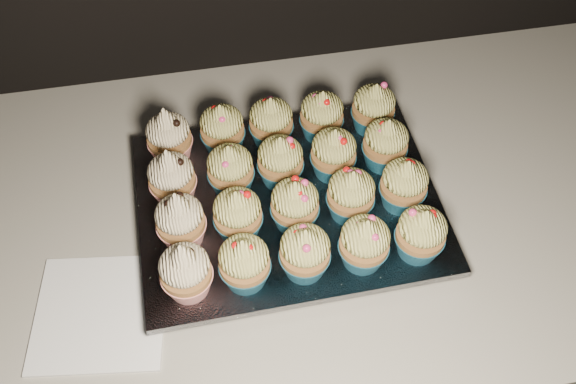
% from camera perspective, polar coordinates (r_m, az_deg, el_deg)
% --- Properties ---
extents(cabinet, '(2.40, 0.60, 0.86)m').
position_cam_1_polar(cabinet, '(1.31, -3.69, -13.88)').
color(cabinet, black).
rests_on(cabinet, ground).
extents(worktop, '(2.44, 0.64, 0.04)m').
position_cam_1_polar(worktop, '(0.92, -5.12, -2.36)').
color(worktop, beige).
rests_on(worktop, cabinet).
extents(napkin, '(0.18, 0.18, 0.00)m').
position_cam_1_polar(napkin, '(0.84, -16.34, -10.23)').
color(napkin, white).
rests_on(napkin, worktop).
extents(baking_tray, '(0.38, 0.29, 0.02)m').
position_cam_1_polar(baking_tray, '(0.88, 0.00, -1.55)').
color(baking_tray, black).
rests_on(baking_tray, worktop).
extents(foil_lining, '(0.41, 0.32, 0.01)m').
position_cam_1_polar(foil_lining, '(0.87, 0.00, -0.89)').
color(foil_lining, silver).
rests_on(foil_lining, baking_tray).
extents(cupcake_0, '(0.06, 0.06, 0.10)m').
position_cam_1_polar(cupcake_0, '(0.77, -9.10, -6.92)').
color(cupcake_0, red).
rests_on(cupcake_0, foil_lining).
extents(cupcake_1, '(0.06, 0.06, 0.08)m').
position_cam_1_polar(cupcake_1, '(0.77, -3.90, -6.27)').
color(cupcake_1, '#195876').
rests_on(cupcake_1, foil_lining).
extents(cupcake_2, '(0.06, 0.06, 0.08)m').
position_cam_1_polar(cupcake_2, '(0.77, 1.51, -5.36)').
color(cupcake_2, '#195876').
rests_on(cupcake_2, foil_lining).
extents(cupcake_3, '(0.06, 0.06, 0.08)m').
position_cam_1_polar(cupcake_3, '(0.79, 6.80, -4.51)').
color(cupcake_3, '#195876').
rests_on(cupcake_3, foil_lining).
extents(cupcake_4, '(0.06, 0.06, 0.08)m').
position_cam_1_polar(cupcake_4, '(0.80, 11.74, -3.62)').
color(cupcake_4, '#195876').
rests_on(cupcake_4, foil_lining).
extents(cupcake_5, '(0.06, 0.06, 0.10)m').
position_cam_1_polar(cupcake_5, '(0.81, -9.56, -2.47)').
color(cupcake_5, red).
rests_on(cupcake_5, foil_lining).
extents(cupcake_6, '(0.06, 0.06, 0.08)m').
position_cam_1_polar(cupcake_6, '(0.81, -4.50, -2.00)').
color(cupcake_6, '#195876').
rests_on(cupcake_6, foil_lining).
extents(cupcake_7, '(0.06, 0.06, 0.08)m').
position_cam_1_polar(cupcake_7, '(0.81, 0.61, -1.14)').
color(cupcake_7, '#195876').
rests_on(cupcake_7, foil_lining).
extents(cupcake_8, '(0.06, 0.06, 0.08)m').
position_cam_1_polar(cupcake_8, '(0.83, 5.61, -0.24)').
color(cupcake_8, '#195876').
rests_on(cupcake_8, foil_lining).
extents(cupcake_9, '(0.06, 0.06, 0.08)m').
position_cam_1_polar(cupcake_9, '(0.85, 10.27, 0.66)').
color(cupcake_9, '#195876').
rests_on(cupcake_9, foil_lining).
extents(cupcake_10, '(0.06, 0.06, 0.10)m').
position_cam_1_polar(cupcake_10, '(0.85, -10.30, 1.28)').
color(cupcake_10, red).
rests_on(cupcake_10, foil_lining).
extents(cupcake_11, '(0.06, 0.06, 0.08)m').
position_cam_1_polar(cupcake_11, '(0.85, -5.14, 2.00)').
color(cupcake_11, '#195876').
rests_on(cupcake_11, foil_lining).
extents(cupcake_12, '(0.06, 0.06, 0.08)m').
position_cam_1_polar(cupcake_12, '(0.86, -0.69, 2.79)').
color(cupcake_12, '#195876').
rests_on(cupcake_12, foil_lining).
extents(cupcake_13, '(0.06, 0.06, 0.08)m').
position_cam_1_polar(cupcake_13, '(0.87, 4.06, 3.46)').
color(cupcake_13, '#195876').
rests_on(cupcake_13, foil_lining).
extents(cupcake_14, '(0.06, 0.06, 0.08)m').
position_cam_1_polar(cupcake_14, '(0.89, 8.66, 4.27)').
color(cupcake_14, '#195876').
rests_on(cupcake_14, foil_lining).
extents(cupcake_15, '(0.06, 0.06, 0.10)m').
position_cam_1_polar(cupcake_15, '(0.90, -10.54, 4.89)').
color(cupcake_15, red).
rests_on(cupcake_15, foil_lining).
extents(cupcake_16, '(0.06, 0.06, 0.08)m').
position_cam_1_polar(cupcake_16, '(0.90, -5.87, 5.60)').
color(cupcake_16, '#195876').
rests_on(cupcake_16, foil_lining).
extents(cupcake_17, '(0.06, 0.06, 0.08)m').
position_cam_1_polar(cupcake_17, '(0.91, -1.51, 6.24)').
color(cupcake_17, '#195876').
rests_on(cupcake_17, foil_lining).
extents(cupcake_18, '(0.06, 0.06, 0.08)m').
position_cam_1_polar(cupcake_18, '(0.92, 3.02, 6.81)').
color(cupcake_18, '#195876').
rests_on(cupcake_18, foil_lining).
extents(cupcake_19, '(0.06, 0.06, 0.08)m').
position_cam_1_polar(cupcake_19, '(0.93, 7.61, 7.40)').
color(cupcake_19, '#195876').
rests_on(cupcake_19, foil_lining).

